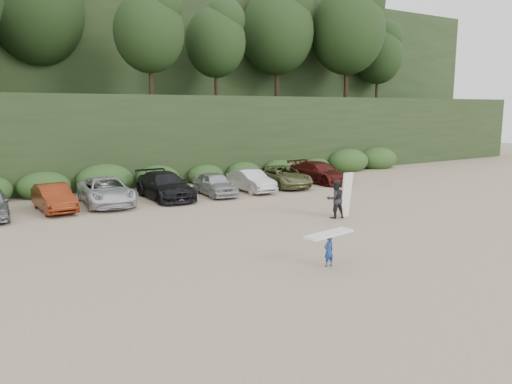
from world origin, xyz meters
TOP-DOWN VIEW (x-y plane):
  - ground at (0.00, 0.00)m, footprint 120.00×120.00m
  - hillside_backdrop at (-0.26, 35.93)m, footprint 90.00×41.50m
  - parked_cars at (-5.28, 10.07)m, footprint 33.82×6.05m
  - child_surfer at (-0.19, -4.20)m, footprint 1.96×0.82m
  - adult_surfer at (4.88, 1.23)m, footprint 1.37×0.88m

SIDE VIEW (x-z plane):
  - ground at x=0.00m, z-range 0.00..0.00m
  - parked_cars at x=-5.28m, z-range -0.08..1.57m
  - child_surfer at x=-0.19m, z-range 0.21..1.35m
  - adult_surfer at x=4.88m, z-range -0.15..2.01m
  - hillside_backdrop at x=-0.26m, z-range -2.78..25.22m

